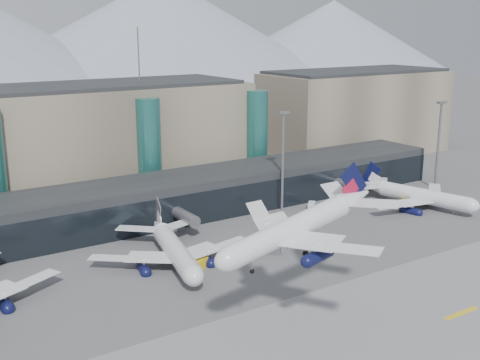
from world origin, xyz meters
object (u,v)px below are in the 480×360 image
lightmast_mid (283,155)px  lightmast_right (439,140)px  veh_h (200,263)px  jet_parked_right (411,190)px  veh_c (271,249)px  jet_parked_mid (172,241)px  hero_jet (304,219)px  veh_g (301,223)px  veh_d (312,206)px  veh_e (400,204)px

lightmast_mid → lightmast_right: size_ratio=1.00×
veh_h → jet_parked_right: bearing=-22.9°
lightmast_mid → lightmast_right: same height
jet_parked_right → veh_c: (-51.62, -8.14, -3.18)m
jet_parked_mid → veh_h: jet_parked_mid is taller
hero_jet → veh_h: (-2.04, 29.28, -16.89)m
veh_c → veh_g: (16.56, 10.75, -0.30)m
veh_d → veh_c: bearing=171.9°
jet_parked_right → jet_parked_mid: bearing=76.2°
jet_parked_right → veh_g: (-35.06, 2.61, -3.48)m
veh_c → jet_parked_right: bearing=50.7°
hero_jet → veh_h: 33.87m
lightmast_mid → lightmast_right: (50.00, -8.00, 0.00)m
jet_parked_right → veh_e: jet_parked_right is taller
lightmast_right → veh_c: size_ratio=6.59×
veh_d → veh_g: bearing=176.1°
lightmast_mid → veh_c: 34.16m
veh_e → jet_parked_mid: bearing=-177.9°
lightmast_right → veh_g: size_ratio=9.52×
veh_c → veh_h: bearing=-143.1°
veh_e → lightmast_mid: bearing=152.9°
lightmast_right → veh_g: (-54.03, -5.01, -13.63)m
veh_g → veh_h: bearing=-97.0°
lightmast_right → veh_g: lightmast_right is taller
lightmast_mid → jet_parked_mid: lightmast_mid is taller
lightmast_mid → hero_jet: lightmast_mid is taller
lightmast_mid → lightmast_right: 50.64m
veh_h → veh_e: bearing=-22.0°
jet_parked_mid → jet_parked_right: bearing=-76.8°
lightmast_mid → veh_d: bearing=-29.3°
veh_c → veh_e: bearing=52.1°
lightmast_mid → veh_d: (6.82, -3.82, -13.53)m
veh_e → veh_d: bearing=153.3°
jet_parked_right → veh_d: jet_parked_right is taller
jet_parked_mid → veh_g: bearing=-72.3°
veh_c → veh_d: 33.90m
veh_c → veh_d: (27.41, 19.94, -0.19)m
veh_e → veh_g: size_ratio=1.00×
jet_parked_mid → veh_h: (2.82, -6.36, -3.30)m
jet_parked_mid → veh_c: jet_parked_mid is taller
veh_c → veh_g: 19.75m
veh_e → veh_h: bearing=-172.3°
veh_d → hero_jet: bearing=-175.3°
veh_g → lightmast_mid: bearing=139.9°
hero_jet → veh_c: size_ratio=8.14×
lightmast_right → veh_e: size_ratio=9.55×
veh_d → veh_h: veh_h is taller
jet_parked_mid → veh_c: 20.99m
veh_d → veh_e: bearing=-72.0°
hero_jet → veh_d: 65.75m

